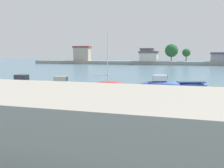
# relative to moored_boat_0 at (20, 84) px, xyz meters

# --- Properties ---
(ground_plane) EXTENTS (400.00, 400.00, 0.00)m
(ground_plane) POSITION_rel_moored_boat_0_xyz_m (13.62, -6.74, -0.67)
(ground_plane) COLOR slate
(seawall_embankment) EXTENTS (81.28, 6.45, 2.63)m
(seawall_embankment) POSITION_rel_moored_boat_0_xyz_m (13.62, -14.74, 0.64)
(seawall_embankment) COLOR #9E998C
(seawall_embankment) RESTS_ON ground
(moored_boat_0) EXTENTS (3.79, 1.55, 1.78)m
(moored_boat_0) POSITION_rel_moored_boat_0_xyz_m (0.00, 0.00, 0.00)
(moored_boat_0) COLOR navy
(moored_boat_0) RESTS_ON ground
(moored_boat_1) EXTENTS (3.92, 1.70, 1.57)m
(moored_boat_1) POSITION_rel_moored_boat_0_xyz_m (4.49, 1.48, -0.11)
(moored_boat_1) COLOR #9E9EA3
(moored_boat_1) RESTS_ON ground
(moored_boat_2) EXTENTS (4.08, 2.54, 6.78)m
(moored_boat_2) POSITION_rel_moored_boat_0_xyz_m (10.48, 2.18, -0.09)
(moored_boat_2) COLOR #C63833
(moored_boat_2) RESTS_ON ground
(moored_boat_3) EXTENTS (5.10, 3.04, 1.76)m
(moored_boat_3) POSITION_rel_moored_boat_0_xyz_m (16.08, 4.25, -0.03)
(moored_boat_3) COLOR #3856A8
(moored_boat_3) RESTS_ON ground
(moored_boat_4) EXTENTS (4.33, 2.38, 0.85)m
(moored_boat_4) POSITION_rel_moored_boat_0_xyz_m (19.68, 6.50, -0.26)
(moored_boat_4) COLOR #3856A8
(moored_boat_4) RESTS_ON ground
(mooring_buoy_0) EXTENTS (0.26, 0.26, 0.26)m
(mooring_buoy_0) POSITION_rel_moored_boat_0_xyz_m (22.64, 8.45, -0.54)
(mooring_buoy_0) COLOR yellow
(mooring_buoy_0) RESTS_ON ground
(mooring_buoy_2) EXTENTS (0.34, 0.34, 0.34)m
(mooring_buoy_2) POSITION_rel_moored_boat_0_xyz_m (15.15, -3.34, -0.50)
(mooring_buoy_2) COLOR red
(mooring_buoy_2) RESTS_ON ground
(mooring_buoy_3) EXTENTS (0.26, 0.26, 0.26)m
(mooring_buoy_3) POSITION_rel_moored_boat_0_xyz_m (17.17, -2.37, -0.54)
(mooring_buoy_3) COLOR white
(mooring_buoy_3) RESTS_ON ground
(distant_shoreline) EXTENTS (114.43, 7.16, 8.05)m
(distant_shoreline) POSITION_rel_moored_boat_0_xyz_m (15.45, 70.82, 1.69)
(distant_shoreline) COLOR gray
(distant_shoreline) RESTS_ON ground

